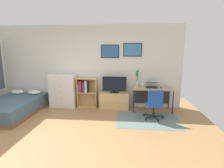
% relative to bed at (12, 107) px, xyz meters
% --- Properties ---
extents(ground_plane, '(7.20, 7.20, 0.00)m').
position_rel_bed_xyz_m(ground_plane, '(2.13, -1.37, -0.22)').
color(ground_plane, '#A87A4C').
extents(wall_back_with_posters, '(6.12, 0.09, 2.70)m').
position_rel_bed_xyz_m(wall_back_with_posters, '(2.14, 1.06, 1.13)').
color(wall_back_with_posters, silver).
rests_on(wall_back_with_posters, ground_plane).
extents(area_rug, '(1.70, 1.20, 0.01)m').
position_rel_bed_xyz_m(area_rug, '(4.02, -0.10, -0.22)').
color(area_rug, slate).
rests_on(area_rug, ground_plane).
extents(bed, '(1.38, 2.01, 0.56)m').
position_rel_bed_xyz_m(bed, '(0.00, 0.00, 0.00)').
color(bed, brown).
rests_on(bed, ground_plane).
extents(dresser, '(0.84, 0.46, 1.09)m').
position_rel_bed_xyz_m(dresser, '(1.31, 0.79, 0.32)').
color(dresser, white).
rests_on(dresser, ground_plane).
extents(bookshelf, '(0.65, 0.30, 0.98)m').
position_rel_bed_xyz_m(bookshelf, '(2.05, 0.85, 0.35)').
color(bookshelf, tan).
rests_on(bookshelf, ground_plane).
extents(tv_stand, '(0.95, 0.41, 0.53)m').
position_rel_bed_xyz_m(tv_stand, '(3.02, 0.80, 0.04)').
color(tv_stand, tan).
rests_on(tv_stand, ground_plane).
extents(television, '(0.78, 0.16, 0.53)m').
position_rel_bed_xyz_m(television, '(3.02, 0.78, 0.57)').
color(television, black).
rests_on(television, tv_stand).
extents(desk, '(1.21, 0.60, 0.74)m').
position_rel_bed_xyz_m(desk, '(4.22, 0.78, 0.38)').
color(desk, tan).
rests_on(desk, ground_plane).
extents(office_chair, '(0.57, 0.58, 0.86)m').
position_rel_bed_xyz_m(office_chair, '(4.19, -0.04, 0.24)').
color(office_chair, '#232326').
rests_on(office_chair, ground_plane).
extents(laptop, '(0.39, 0.42, 0.16)m').
position_rel_bed_xyz_m(laptop, '(4.20, 0.79, 0.58)').
color(laptop, black).
rests_on(laptop, desk).
extents(computer_mouse, '(0.06, 0.10, 0.03)m').
position_rel_bed_xyz_m(computer_mouse, '(4.47, 0.66, 0.53)').
color(computer_mouse, '#262628').
rests_on(computer_mouse, desk).
extents(bamboo_vase, '(0.10, 0.09, 0.52)m').
position_rel_bed_xyz_m(bamboo_vase, '(3.74, 0.89, 0.80)').
color(bamboo_vase, silver).
rests_on(bamboo_vase, desk).
extents(wine_glass, '(0.07, 0.07, 0.18)m').
position_rel_bed_xyz_m(wine_glass, '(3.91, 0.63, 0.65)').
color(wine_glass, silver).
rests_on(wine_glass, desk).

